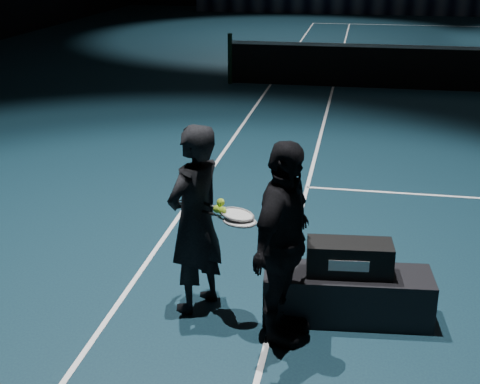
% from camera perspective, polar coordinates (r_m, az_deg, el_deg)
% --- Properties ---
extents(net_post_left, '(0.10, 0.10, 1.10)m').
position_cam_1_polar(net_post_left, '(15.03, -0.86, 11.30)').
color(net_post_left, black).
rests_on(net_post_left, floor).
extents(sponsor_backdrop, '(22.00, 0.15, 0.90)m').
position_cam_1_polar(sponsor_backdrop, '(30.36, 17.63, 14.96)').
color(sponsor_backdrop, black).
rests_on(sponsor_backdrop, floor).
extents(player_bench, '(1.43, 0.59, 0.42)m').
position_cam_1_polar(player_bench, '(5.76, 9.11, -8.68)').
color(player_bench, black).
rests_on(player_bench, floor).
extents(racket_bag, '(0.72, 0.36, 0.28)m').
position_cam_1_polar(racket_bag, '(5.59, 9.31, -5.57)').
color(racket_bag, black).
rests_on(racket_bag, player_bench).
extents(bag_signature, '(0.32, 0.03, 0.09)m').
position_cam_1_polar(bag_signature, '(5.46, 9.27, -6.26)').
color(bag_signature, white).
rests_on(bag_signature, racket_bag).
extents(player_a, '(0.62, 0.71, 1.64)m').
position_cam_1_polar(player_a, '(5.59, -3.86, -2.36)').
color(player_a, black).
rests_on(player_a, floor).
extents(player_b, '(0.63, 1.03, 1.64)m').
position_cam_1_polar(player_b, '(5.16, 3.68, -4.42)').
color(player_b, black).
rests_on(player_b, floor).
extents(racket_lower, '(0.71, 0.47, 0.03)m').
position_cam_1_polar(racket_lower, '(5.31, -0.03, -2.52)').
color(racket_lower, black).
rests_on(racket_lower, player_a).
extents(racket_upper, '(0.71, 0.43, 0.10)m').
position_cam_1_polar(racket_upper, '(5.36, -0.23, -1.92)').
color(racket_upper, black).
rests_on(racket_upper, player_b).
extents(tennis_balls, '(0.12, 0.10, 0.12)m').
position_cam_1_polar(tennis_balls, '(5.39, -1.72, -1.34)').
color(tennis_balls, '#B3F233').
rests_on(tennis_balls, racket_upper).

